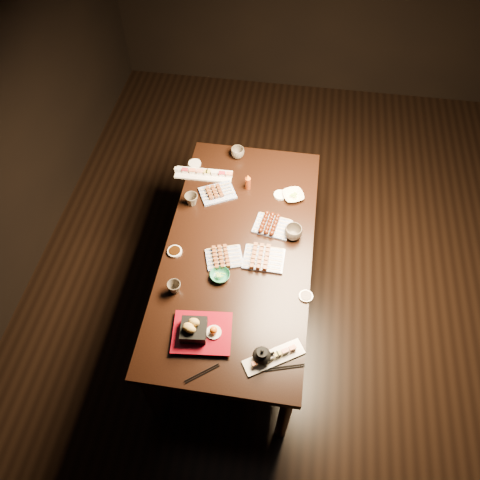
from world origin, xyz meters
name	(u,v)px	position (x,y,z in m)	size (l,w,h in m)	color
ground	(291,283)	(0.00, 0.00, 0.00)	(5.00, 5.00, 0.00)	black
dining_table	(239,280)	(-0.37, -0.26, 0.38)	(0.90, 1.80, 0.75)	black
sushi_platter_near	(274,356)	(-0.08, -0.93, 0.77)	(0.33, 0.09, 0.04)	white
sushi_platter_far	(204,173)	(-0.70, 0.32, 0.77)	(0.39, 0.11, 0.05)	white
yakitori_plate_center	(224,256)	(-0.44, -0.35, 0.78)	(0.22, 0.16, 0.06)	#828EB6
yakitori_plate_right	(264,257)	(-0.20, -0.32, 0.78)	(0.24, 0.18, 0.06)	#828EB6
yakitori_plate_left	(217,191)	(-0.57, 0.16, 0.78)	(0.23, 0.16, 0.06)	#828EB6
tsukune_plate	(272,224)	(-0.18, -0.07, 0.78)	(0.23, 0.16, 0.06)	#828EB6
edamame_bowl_green	(220,276)	(-0.44, -0.48, 0.77)	(0.12, 0.12, 0.04)	#277A5B
edamame_bowl_cream	(293,196)	(-0.07, 0.20, 0.77)	(0.14, 0.14, 0.03)	beige
tempura_tray	(202,330)	(-0.47, -0.85, 0.81)	(0.32, 0.25, 0.12)	black
teacup_near_left	(174,287)	(-0.68, -0.61, 0.79)	(0.08, 0.08, 0.07)	#4A4238
teacup_mid_right	(293,233)	(-0.05, -0.12, 0.79)	(0.11, 0.11, 0.09)	#4A4238
teacup_far_left	(191,200)	(-0.73, 0.05, 0.79)	(0.09, 0.09, 0.08)	#4A4238
teacup_far_right	(238,153)	(-0.50, 0.53, 0.79)	(0.10, 0.10, 0.08)	#4A4238
teapot	(262,355)	(-0.14, -0.94, 0.80)	(0.12, 0.12, 0.10)	black
condiment_bottle	(248,182)	(-0.38, 0.24, 0.81)	(0.04, 0.04, 0.12)	#66250D
sauce_dish_west	(175,251)	(-0.75, -0.35, 0.76)	(0.09, 0.09, 0.02)	white
sauce_dish_east	(280,195)	(-0.16, 0.21, 0.76)	(0.09, 0.09, 0.02)	white
sauce_dish_se	(306,296)	(0.06, -0.54, 0.76)	(0.08, 0.08, 0.01)	white
sauce_dish_nw	(195,164)	(-0.78, 0.41, 0.76)	(0.09, 0.09, 0.02)	white
chopsticks_near	(202,373)	(-0.43, -1.07, 0.75)	(0.20, 0.02, 0.01)	black
chopsticks_se	(285,367)	(-0.02, -0.97, 0.75)	(0.21, 0.02, 0.01)	black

